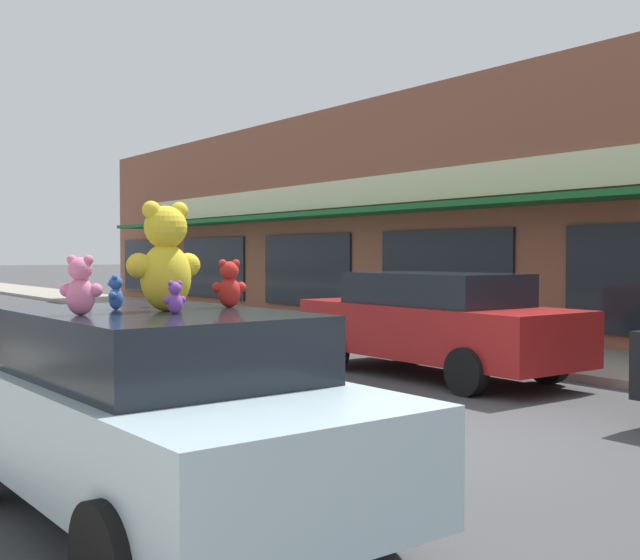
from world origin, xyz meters
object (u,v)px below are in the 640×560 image
teddy_bear_giant (165,258)px  teddy_bear_white (84,291)px  teddy_bear_purple (175,298)px  teddy_bear_black (171,282)px  teddy_bear_pink (81,286)px  plush_art_car (155,411)px  teddy_bear_red (229,284)px  parked_car_far_center (435,322)px  teddy_bear_blue (116,293)px

teddy_bear_giant → teddy_bear_white: size_ratio=3.34×
teddy_bear_purple → teddy_bear_black: 0.76m
teddy_bear_white → teddy_bear_pink: size_ratio=0.58×
plush_art_car → teddy_bear_red: (0.60, 0.03, 0.85)m
teddy_bear_red → plush_art_car: bearing=22.3°
plush_art_car → parked_car_far_center: 7.20m
teddy_bear_blue → parked_car_far_center: 7.22m
teddy_bear_white → teddy_bear_purple: bearing=144.2°
plush_art_car → teddy_bear_blue: 0.87m
plush_art_car → teddy_bear_red: bearing=1.6°
teddy_bear_purple → teddy_bear_blue: (-0.15, 0.62, 0.01)m
teddy_bear_giant → teddy_bear_black: 0.50m
teddy_bear_white → teddy_bear_blue: 0.67m
teddy_bear_red → parked_car_far_center: bearing=-128.0°
teddy_bear_black → teddy_bear_red: teddy_bear_black is taller
teddy_bear_blue → parked_car_far_center: (6.36, 3.35, -0.75)m
teddy_bear_blue → teddy_bear_giant: bearing=68.9°
plush_art_car → teddy_bear_black: bearing=49.5°
teddy_bear_blue → teddy_bear_pink: size_ratio=0.64×
teddy_bear_purple → teddy_bear_red: size_ratio=0.62×
teddy_bear_purple → parked_car_far_center: teddy_bear_purple is taller
parked_car_far_center → teddy_bear_black: bearing=-150.9°
teddy_bear_white → teddy_bear_red: size_ratio=0.64×
plush_art_car → teddy_bear_giant: bearing=-22.5°
teddy_bear_purple → teddy_bear_black: size_ratio=0.57×
teddy_bear_purple → teddy_bear_pink: size_ratio=0.57×
teddy_bear_white → teddy_bear_blue: (-0.01, -0.67, 0.01)m
teddy_bear_purple → parked_car_far_center: (6.20, 3.97, -0.74)m
plush_art_car → teddy_bear_pink: (-0.54, -0.07, 0.87)m
plush_art_car → teddy_bear_purple: 0.85m
teddy_bear_purple → teddy_bear_red: 0.70m
teddy_bear_black → teddy_bear_blue: (-0.46, -0.07, -0.07)m
teddy_bear_purple → teddy_bear_blue: 0.64m
teddy_bear_black → parked_car_far_center: 6.80m
plush_art_car → teddy_bear_purple: teddy_bear_purple is taller
teddy_bear_giant → teddy_bear_blue: size_ratio=3.06×
plush_art_car → teddy_bear_white: teddy_bear_white is taller
teddy_bear_black → teddy_bear_blue: teddy_bear_black is taller
teddy_bear_giant → teddy_bear_pink: size_ratio=1.95×
teddy_bear_purple → teddy_bear_giant: bearing=-103.8°
teddy_bear_purple → teddy_bear_blue: bearing=-76.5°
parked_car_far_center → teddy_bear_white: bearing=-157.1°
teddy_bear_giant → teddy_bear_red: (0.53, 0.06, -0.19)m
teddy_bear_white → teddy_bear_black: size_ratio=0.58×
plush_art_car → teddy_bear_red: size_ratio=11.66×
teddy_bear_purple → teddy_bear_pink: 0.60m
teddy_bear_purple → parked_car_far_center: 7.40m
plush_art_car → teddy_bear_purple: (0.00, -0.31, 0.79)m
teddy_bear_pink → parked_car_far_center: teddy_bear_pink is taller
teddy_bear_red → parked_car_far_center: 6.72m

